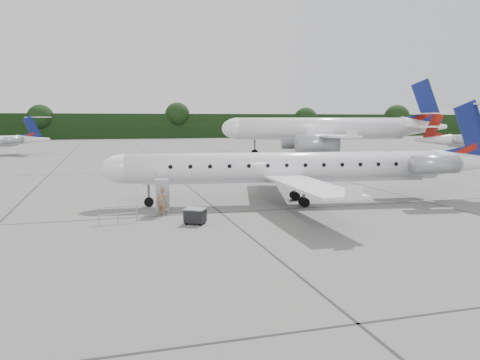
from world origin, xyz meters
name	(u,v)px	position (x,y,z in m)	size (l,w,h in m)	color
ground	(342,218)	(0.00, 0.00, 0.00)	(320.00, 320.00, 0.00)	slate
treeline	(150,126)	(0.00, 130.00, 4.00)	(260.00, 4.00, 8.00)	black
main_regional_jet	(286,152)	(-1.58, 5.69, 3.73)	(29.07, 20.93, 7.45)	white
airstair	(163,195)	(-10.54, 4.89, 1.17)	(0.85, 2.09, 2.34)	white
passenger	(162,202)	(-10.71, 3.71, 0.91)	(0.66, 0.43, 1.82)	#826146
safety_railing	(118,215)	(-13.46, 2.25, 0.50)	(2.20, 0.08, 1.00)	#92959A
baggage_cart	(195,216)	(-9.13, 0.80, 0.49)	(1.13, 0.92, 0.98)	black
bg_narrowbody	(321,118)	(20.72, 46.25, 6.37)	(35.50, 25.56, 12.74)	white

